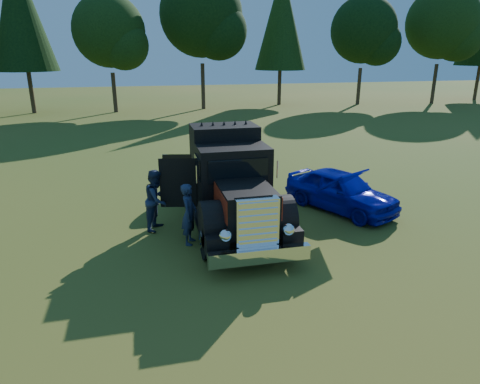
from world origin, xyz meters
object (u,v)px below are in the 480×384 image
object	(u,v)px
diamond_t_truck	(230,186)
hotrod_coupe	(341,190)
spectator_near	(189,214)
spectator_far	(157,200)

from	to	relation	value
diamond_t_truck	hotrod_coupe	bearing A→B (deg)	6.69
diamond_t_truck	spectator_near	bearing A→B (deg)	-143.19
diamond_t_truck	spectator_near	xyz separation A→B (m)	(-1.39, -1.04, -0.40)
hotrod_coupe	spectator_far	bearing A→B (deg)	-177.82
spectator_near	spectator_far	size ratio (longest dim) A/B	0.94
hotrod_coupe	spectator_far	size ratio (longest dim) A/B	2.36
spectator_far	spectator_near	bearing A→B (deg)	-121.61
hotrod_coupe	diamond_t_truck	bearing A→B (deg)	-173.31
diamond_t_truck	spectator_near	distance (m)	1.79
spectator_near	spectator_far	bearing A→B (deg)	52.31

